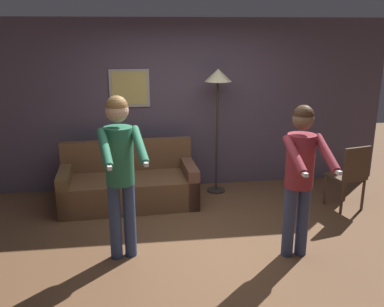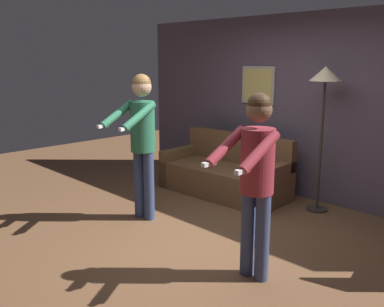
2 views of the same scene
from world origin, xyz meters
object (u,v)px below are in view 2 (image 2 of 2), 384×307
torchiere_lamp (325,87)px  couch (226,175)px  person_standing_left (142,132)px  person_standing_right (256,170)px

torchiere_lamp → couch: bearing=-166.6°
person_standing_left → person_standing_right: person_standing_left is taller
torchiere_lamp → person_standing_left: size_ratio=1.05×
torchiere_lamp → person_standing_right: size_ratio=1.11×
couch → person_standing_left: person_standing_left is taller
couch → person_standing_left: size_ratio=1.08×
couch → torchiere_lamp: (1.34, 0.32, 1.35)m
couch → person_standing_right: (1.84, -1.73, 0.75)m
torchiere_lamp → person_standing_right: 2.19m
torchiere_lamp → person_standing_left: 2.35m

